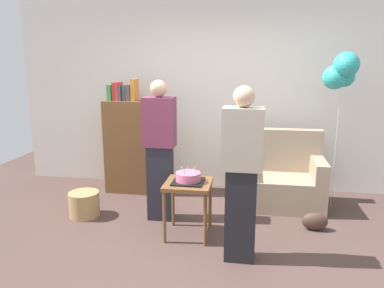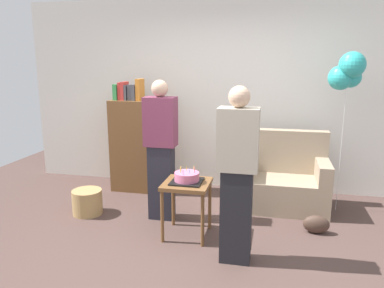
# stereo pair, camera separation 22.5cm
# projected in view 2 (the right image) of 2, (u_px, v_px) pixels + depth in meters

# --- Properties ---
(ground_plane) EXTENTS (8.00, 8.00, 0.00)m
(ground_plane) POSITION_uv_depth(u_px,v_px,m) (197.00, 251.00, 3.68)
(ground_plane) COLOR #4C3833
(wall_back) EXTENTS (6.00, 0.10, 2.70)m
(wall_back) POSITION_uv_depth(u_px,v_px,m) (226.00, 95.00, 5.33)
(wall_back) COLOR silver
(wall_back) RESTS_ON ground_plane
(couch) EXTENTS (1.10, 0.70, 0.96)m
(couch) POSITION_uv_depth(u_px,v_px,m) (283.00, 181.00, 4.74)
(couch) COLOR gray
(couch) RESTS_ON ground_plane
(bookshelf) EXTENTS (0.80, 0.36, 1.59)m
(bookshelf) POSITION_uv_depth(u_px,v_px,m) (140.00, 144.00, 5.28)
(bookshelf) COLOR brown
(bookshelf) RESTS_ON ground_plane
(side_table) EXTENTS (0.48, 0.48, 0.60)m
(side_table) POSITION_uv_depth(u_px,v_px,m) (187.00, 190.00, 3.90)
(side_table) COLOR brown
(side_table) RESTS_ON ground_plane
(birthday_cake) EXTENTS (0.32, 0.32, 0.17)m
(birthday_cake) POSITION_uv_depth(u_px,v_px,m) (187.00, 178.00, 3.87)
(birthday_cake) COLOR black
(birthday_cake) RESTS_ON side_table
(person_blowing_candles) EXTENTS (0.36, 0.22, 1.63)m
(person_blowing_candles) POSITION_uv_depth(u_px,v_px,m) (161.00, 150.00, 4.29)
(person_blowing_candles) COLOR #23232D
(person_blowing_candles) RESTS_ON ground_plane
(person_holding_cake) EXTENTS (0.36, 0.22, 1.63)m
(person_holding_cake) POSITION_uv_depth(u_px,v_px,m) (237.00, 175.00, 3.33)
(person_holding_cake) COLOR black
(person_holding_cake) RESTS_ON ground_plane
(wicker_basket) EXTENTS (0.36, 0.36, 0.30)m
(wicker_basket) POSITION_uv_depth(u_px,v_px,m) (87.00, 202.00, 4.54)
(wicker_basket) COLOR #A88451
(wicker_basket) RESTS_ON ground_plane
(handbag) EXTENTS (0.28, 0.14, 0.20)m
(handbag) POSITION_uv_depth(u_px,v_px,m) (316.00, 224.00, 4.04)
(handbag) COLOR #473328
(handbag) RESTS_ON ground_plane
(balloon_bunch) EXTENTS (0.40, 0.38, 1.94)m
(balloon_bunch) POSITION_uv_depth(u_px,v_px,m) (348.00, 71.00, 4.30)
(balloon_bunch) COLOR silver
(balloon_bunch) RESTS_ON ground_plane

